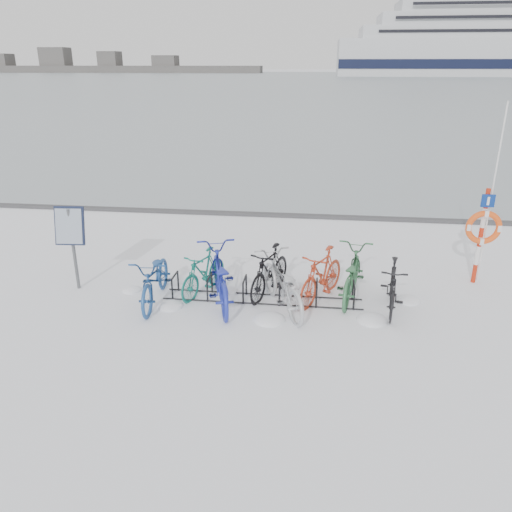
# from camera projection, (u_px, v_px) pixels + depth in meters

# --- Properties ---
(ground) EXTENTS (900.00, 900.00, 0.00)m
(ground) POSITION_uv_depth(u_px,v_px,m) (262.00, 300.00, 10.08)
(ground) COLOR white
(ground) RESTS_ON ground
(ice_sheet) EXTENTS (400.00, 298.00, 0.02)m
(ice_sheet) POSITION_uv_depth(u_px,v_px,m) (319.00, 79.00, 153.54)
(ice_sheet) COLOR #95A0A8
(ice_sheet) RESTS_ON ground
(quay_edge) EXTENTS (400.00, 0.25, 0.10)m
(quay_edge) POSITION_uv_depth(u_px,v_px,m) (284.00, 215.00, 15.52)
(quay_edge) COLOR #3F3F42
(quay_edge) RESTS_ON ground
(bike_rack) EXTENTS (4.00, 0.48, 0.46)m
(bike_rack) POSITION_uv_depth(u_px,v_px,m) (262.00, 292.00, 10.02)
(bike_rack) COLOR black
(bike_rack) RESTS_ON ground
(info_board) EXTENTS (0.61, 0.27, 1.79)m
(info_board) POSITION_uv_depth(u_px,v_px,m) (70.00, 231.00, 10.12)
(info_board) COLOR #595B5E
(info_board) RESTS_ON ground
(lifebuoy_station) EXTENTS (0.73, 0.22, 3.79)m
(lifebuoy_station) POSITION_uv_depth(u_px,v_px,m) (483.00, 227.00, 10.39)
(lifebuoy_station) COLOR #B8250E
(lifebuoy_station) RESTS_ON ground
(shoreline) EXTENTS (180.00, 12.00, 9.50)m
(shoreline) POSITION_uv_depth(u_px,v_px,m) (89.00, 67.00, 263.90)
(shoreline) COLOR #464646
(shoreline) RESTS_ON ground
(bike_0) EXTENTS (0.84, 2.04, 1.04)m
(bike_0) POSITION_uv_depth(u_px,v_px,m) (155.00, 277.00, 9.87)
(bike_0) COLOR #204989
(bike_0) RESTS_ON ground
(bike_1) EXTENTS (0.99, 1.64, 0.95)m
(bike_1) POSITION_uv_depth(u_px,v_px,m) (203.00, 271.00, 10.26)
(bike_1) COLOR #136E5E
(bike_1) RESTS_ON ground
(bike_2) EXTENTS (1.38, 2.34, 1.16)m
(bike_2) POSITION_uv_depth(u_px,v_px,m) (219.00, 275.00, 9.80)
(bike_2) COLOR #202DA3
(bike_2) RESTS_ON ground
(bike_3) EXTENTS (1.05, 1.79, 1.04)m
(bike_3) POSITION_uv_depth(u_px,v_px,m) (270.00, 270.00, 10.21)
(bike_3) COLOR black
(bike_3) RESTS_ON ground
(bike_4) EXTENTS (1.55, 2.18, 1.09)m
(bike_4) POSITION_uv_depth(u_px,v_px,m) (281.00, 282.00, 9.57)
(bike_4) COLOR #ACAFB4
(bike_4) RESTS_ON ground
(bike_5) EXTENTS (1.25, 1.82, 1.07)m
(bike_5) POSITION_uv_depth(u_px,v_px,m) (322.00, 274.00, 9.98)
(bike_5) COLOR #B7381E
(bike_5) RESTS_ON ground
(bike_6) EXTENTS (1.05, 2.09, 1.05)m
(bike_6) POSITION_uv_depth(u_px,v_px,m) (351.00, 272.00, 10.08)
(bike_6) COLOR #326D41
(bike_6) RESTS_ON ground
(bike_7) EXTENTS (0.69, 1.71, 1.00)m
(bike_7) POSITION_uv_depth(u_px,v_px,m) (393.00, 285.00, 9.54)
(bike_7) COLOR black
(bike_7) RESTS_ON ground
(snow_drifts) EXTENTS (6.15, 2.03, 0.21)m
(snow_drifts) POSITION_uv_depth(u_px,v_px,m) (284.00, 307.00, 9.76)
(snow_drifts) COLOR white
(snow_drifts) RESTS_ON ground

